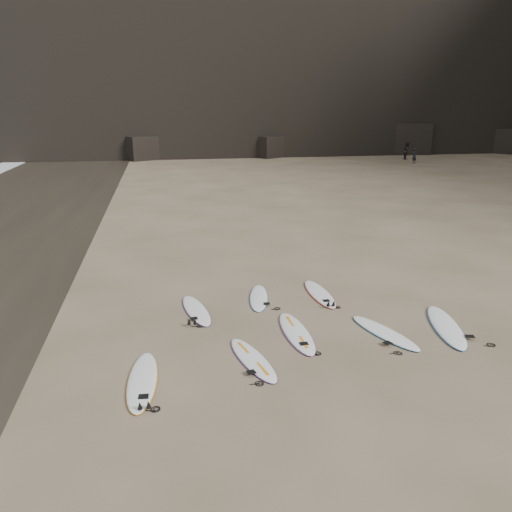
{
  "coord_description": "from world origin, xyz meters",
  "views": [
    {
      "loc": [
        -3.94,
        -10.95,
        5.68
      ],
      "look_at": [
        -1.35,
        2.53,
        1.5
      ],
      "focal_mm": 35.0,
      "sensor_mm": 36.0,
      "label": 1
    }
  ],
  "objects": [
    {
      "name": "person_b",
      "position": [
        22.33,
        39.56,
        0.91
      ],
      "size": [
        1.1,
        1.12,
        1.82
      ],
      "primitive_type": "imported",
      "rotation": [
        0.0,
        0.0,
        0.88
      ],
      "color": "black",
      "rests_on": "ground"
    },
    {
      "name": "surfboard_2",
      "position": [
        -0.71,
        0.37,
        0.05
      ],
      "size": [
        0.64,
        2.57,
        0.09
      ],
      "primitive_type": "ellipsoid",
      "rotation": [
        0.0,
        0.0,
        0.01
      ],
      "color": "white",
      "rests_on": "ground"
    },
    {
      "name": "surfboard_4",
      "position": [
        3.3,
        -0.01,
        0.05
      ],
      "size": [
        1.37,
        2.85,
        0.1
      ],
      "primitive_type": "ellipsoid",
      "rotation": [
        0.0,
        0.0,
        -0.27
      ],
      "color": "white",
      "rests_on": "ground"
    },
    {
      "name": "surfboard_1",
      "position": [
        -2.07,
        -0.79,
        0.04
      ],
      "size": [
        1.07,
        2.36,
        0.08
      ],
      "primitive_type": "ellipsoid",
      "rotation": [
        0.0,
        0.0,
        0.23
      ],
      "color": "white",
      "rests_on": "ground"
    },
    {
      "name": "surfboard_5",
      "position": [
        -3.14,
        2.34,
        0.04
      ],
      "size": [
        0.96,
        2.41,
        0.08
      ],
      "primitive_type": "ellipsoid",
      "rotation": [
        0.0,
        0.0,
        0.17
      ],
      "color": "white",
      "rests_on": "ground"
    },
    {
      "name": "surfboard_3",
      "position": [
        1.54,
        -0.05,
        0.04
      ],
      "size": [
        1.3,
        2.45,
        0.09
      ],
      "primitive_type": "ellipsoid",
      "rotation": [
        0.0,
        0.0,
        0.32
      ],
      "color": "white",
      "rests_on": "ground"
    },
    {
      "name": "ground",
      "position": [
        0.0,
        0.0,
        0.0
      ],
      "size": [
        240.0,
        240.0,
        0.0
      ],
      "primitive_type": "plane",
      "color": "#897559",
      "rests_on": "ground"
    },
    {
      "name": "surfboard_6",
      "position": [
        -1.19,
        2.97,
        0.04
      ],
      "size": [
        0.96,
        2.26,
        0.08
      ],
      "primitive_type": "ellipsoid",
      "rotation": [
        0.0,
        0.0,
        -0.2
      ],
      "color": "white",
      "rests_on": "ground"
    },
    {
      "name": "surfboard_0",
      "position": [
        -4.56,
        -1.26,
        0.04
      ],
      "size": [
        0.75,
        2.53,
        0.09
      ],
      "primitive_type": "ellipsoid",
      "rotation": [
        0.0,
        0.0,
        -0.06
      ],
      "color": "white",
      "rests_on": "ground"
    },
    {
      "name": "surfboard_7",
      "position": [
        0.74,
        2.92,
        0.04
      ],
      "size": [
        0.63,
        2.46,
        0.09
      ],
      "primitive_type": "ellipsoid",
      "rotation": [
        0.0,
        0.0,
        0.02
      ],
      "color": "white",
      "rests_on": "ground"
    },
    {
      "name": "person_a",
      "position": [
        21.24,
        35.89,
        0.77
      ],
      "size": [
        0.65,
        0.54,
        1.53
      ],
      "primitive_type": "imported",
      "rotation": [
        0.0,
        0.0,
        3.51
      ],
      "color": "black",
      "rests_on": "ground"
    }
  ]
}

